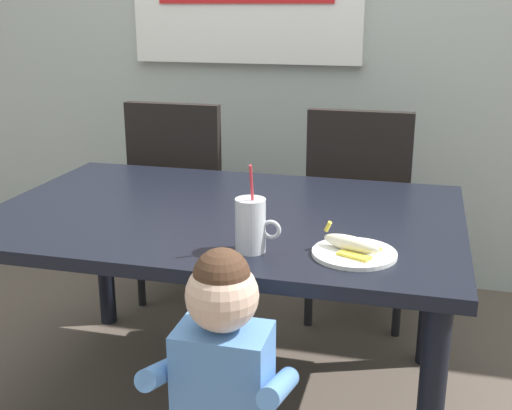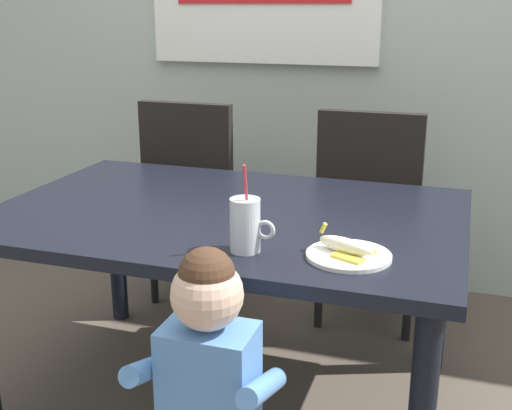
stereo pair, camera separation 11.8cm
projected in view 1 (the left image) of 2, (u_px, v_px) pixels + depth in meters
name	position (u px, v px, depth m)	size (l,w,h in m)	color
ground_plane	(228.00, 396.00, 2.35)	(24.00, 24.00, 0.00)	brown
dining_table	(225.00, 234.00, 2.16)	(1.53, 1.01, 0.71)	black
dining_chair_left	(184.00, 191.00, 2.95)	(0.44, 0.45, 0.96)	black
dining_chair_right	(359.00, 204.00, 2.77)	(0.44, 0.44, 0.96)	black
toddler_standing	(223.00, 373.00, 1.53)	(0.33, 0.24, 0.84)	#3F4760
milk_cup	(251.00, 228.00, 1.76)	(0.13, 0.08, 0.25)	silver
snack_plate	(354.00, 253.00, 1.75)	(0.23, 0.23, 0.01)	white
peeled_banana	(352.00, 244.00, 1.75)	(0.17, 0.14, 0.07)	#F4EAC6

